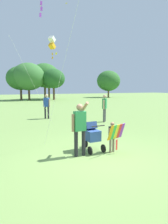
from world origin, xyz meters
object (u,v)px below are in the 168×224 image
object	(u,v)px
child_with_butterfly_kite	(113,134)
person_adult_flyer	(80,125)
kite_green_novelty	(52,43)
person_sitting_far	(47,104)
stroller	(91,133)
person_red_shirt	(105,106)

from	to	relation	value
child_with_butterfly_kite	person_adult_flyer	world-z (taller)	person_adult_flyer
kite_green_novelty	person_sitting_far	world-z (taller)	kite_green_novelty
person_sitting_far	person_adult_flyer	bearing A→B (deg)	-96.04
stroller	person_red_shirt	xyz separation A→B (m)	(3.35, 4.81, 0.43)
stroller	person_sitting_far	distance (m)	7.65
person_adult_flyer	person_sitting_far	xyz separation A→B (m)	(0.85, 7.99, -0.00)
child_with_butterfly_kite	person_sitting_far	bearing A→B (deg)	92.18
person_adult_flyer	person_red_shirt	world-z (taller)	person_adult_flyer
person_adult_flyer	stroller	xyz separation A→B (m)	(0.58, 0.35, -0.42)
stroller	person_sitting_far	size ratio (longest dim) A/B	0.63
kite_green_novelty	person_sitting_far	distance (m)	4.43
person_red_shirt	person_sitting_far	world-z (taller)	person_red_shirt
stroller	person_adult_flyer	bearing A→B (deg)	-148.64
person_adult_flyer	stroller	bearing A→B (deg)	31.36
person_adult_flyer	person_sitting_far	bearing A→B (deg)	83.96
child_with_butterfly_kite	person_adult_flyer	size ratio (longest dim) A/B	0.59
child_with_butterfly_kite	kite_green_novelty	distance (m)	7.04
child_with_butterfly_kite	kite_green_novelty	bearing A→B (deg)	95.03
person_adult_flyer	kite_green_novelty	size ratio (longest dim) A/B	0.35
stroller	person_sitting_far	bearing A→B (deg)	88.00
child_with_butterfly_kite	person_adult_flyer	xyz separation A→B (m)	(-1.16, 0.17, 0.38)
kite_green_novelty	person_red_shirt	bearing A→B (deg)	-6.81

